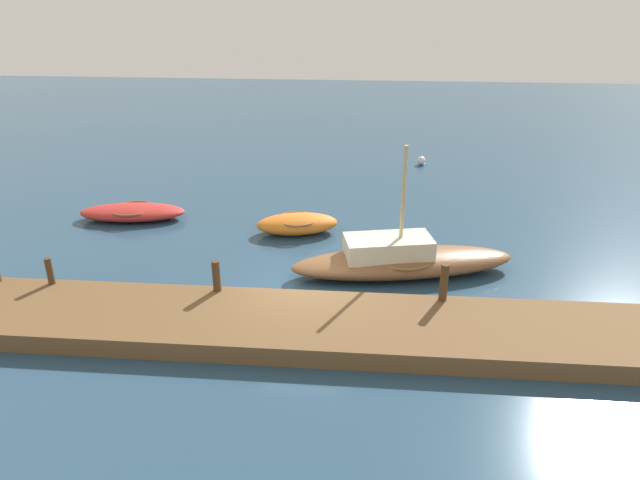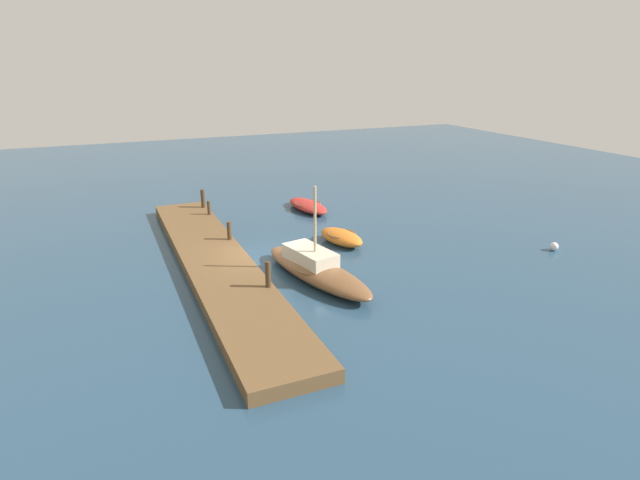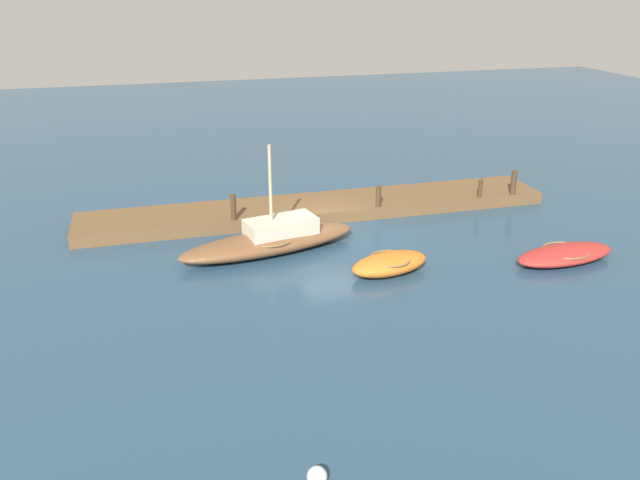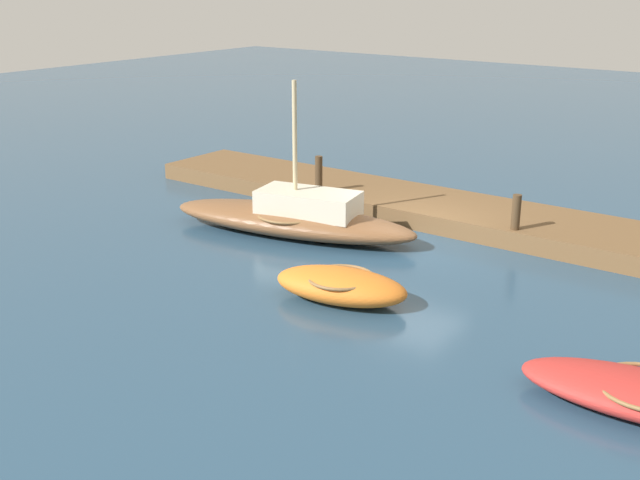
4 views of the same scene
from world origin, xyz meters
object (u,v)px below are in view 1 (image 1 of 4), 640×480
dinghy_orange (297,224)px  mooring_post_mid_west (50,271)px  marker_buoy (421,161)px  sailboat_brown (400,260)px  mooring_post_east (444,283)px  mooring_post_mid_east (216,276)px  rowboat_red (133,212)px

dinghy_orange → mooring_post_mid_west: size_ratio=4.01×
dinghy_orange → marker_buoy: size_ratio=7.44×
sailboat_brown → marker_buoy: bearing=70.6°
mooring_post_mid_west → mooring_post_east: size_ratio=0.74×
mooring_post_mid_east → marker_buoy: size_ratio=2.12×
rowboat_red → mooring_post_east: 12.77m
rowboat_red → mooring_post_mid_west: mooring_post_mid_west is taller
mooring_post_mid_east → sailboat_brown: bearing=25.6°
sailboat_brown → dinghy_orange: 4.68m
mooring_post_east → marker_buoy: bearing=88.0°
sailboat_brown → mooring_post_mid_west: sailboat_brown is taller
mooring_post_mid_west → marker_buoy: 18.70m
mooring_post_mid_west → mooring_post_east: mooring_post_east is taller
marker_buoy → mooring_post_mid_west: bearing=-128.0°
rowboat_red → dinghy_orange: (6.49, -0.79, 0.07)m
rowboat_red → dinghy_orange: size_ratio=1.31×
marker_buoy → mooring_post_east: bearing=-92.0°
rowboat_red → mooring_post_mid_east: size_ratio=4.58×
mooring_post_mid_west → mooring_post_east: 10.99m
dinghy_orange → marker_buoy: 10.61m
rowboat_red → mooring_post_east: bearing=-35.4°
rowboat_red → mooring_post_mid_west: (0.12, -6.24, 0.60)m
mooring_post_east → mooring_post_mid_east: bearing=180.0°
sailboat_brown → mooring_post_mid_west: (-9.97, -2.47, 0.41)m
rowboat_red → mooring_post_mid_west: bearing=-95.0°
sailboat_brown → mooring_post_mid_east: bearing=-166.6°
sailboat_brown → mooring_post_mid_east: (-5.16, -2.47, 0.46)m
dinghy_orange → mooring_post_east: (4.62, -5.45, 0.67)m
dinghy_orange → marker_buoy: dinghy_orange is taller
dinghy_orange → marker_buoy: bearing=48.4°
mooring_post_mid_west → mooring_post_mid_east: size_ratio=0.87×
dinghy_orange → sailboat_brown: bearing=-52.1°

